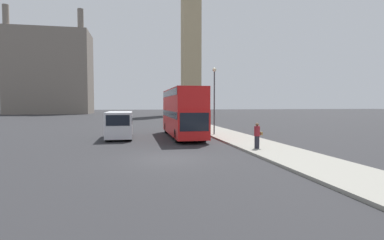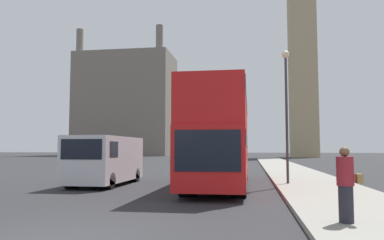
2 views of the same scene
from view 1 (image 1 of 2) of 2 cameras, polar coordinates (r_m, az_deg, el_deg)
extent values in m
plane|color=#28282B|center=(16.63, -4.47, -7.40)|extent=(300.00, 300.00, 0.00)
cube|color=gray|center=(18.67, 17.06, -6.14)|extent=(3.72, 120.00, 0.15)
cube|color=tan|center=(90.45, -0.20, 17.34)|extent=(5.13, 5.13, 50.68)
cube|color=slate|center=(103.79, -25.27, 8.12)|extent=(23.60, 14.28, 25.42)
cylinder|color=slate|center=(103.64, -31.96, 16.66)|extent=(1.71, 1.71, 5.59)
cylinder|color=slate|center=(98.64, -20.47, 17.66)|extent=(1.71, 1.71, 5.59)
cube|color=red|center=(27.28, -1.81, -0.28)|extent=(2.46, 10.92, 2.26)
cube|color=red|center=(27.24, -1.82, 3.99)|extent=(2.46, 10.70, 1.80)
cube|color=black|center=(27.25, -1.82, 1.20)|extent=(2.50, 10.48, 0.55)
cube|color=black|center=(27.25, -1.82, 5.09)|extent=(2.50, 10.27, 0.55)
cube|color=black|center=(21.88, 0.47, -0.39)|extent=(2.17, 0.03, 1.36)
cylinder|color=black|center=(23.45, -2.46, -3.01)|extent=(0.69, 1.08, 1.08)
cylinder|color=black|center=(23.78, 1.78, -2.92)|extent=(0.69, 1.08, 1.08)
cylinder|color=black|center=(31.00, -4.56, -1.54)|extent=(0.69, 1.08, 1.08)
cylinder|color=black|center=(31.25, -1.32, -1.49)|extent=(0.69, 1.08, 1.08)
cube|color=silver|center=(26.88, -13.64, -0.76)|extent=(2.14, 5.44, 2.13)
cube|color=black|center=(24.13, -13.95, -0.07)|extent=(1.82, 0.02, 0.85)
cube|color=black|center=(25.09, -13.84, 0.04)|extent=(2.17, 0.98, 0.68)
cylinder|color=black|center=(25.17, -15.63, -3.11)|extent=(0.54, 0.72, 0.72)
cylinder|color=black|center=(25.09, -11.97, -3.08)|extent=(0.54, 0.72, 0.72)
cylinder|color=black|center=(28.84, -15.04, -2.33)|extent=(0.54, 0.72, 0.72)
cylinder|color=black|center=(28.77, -11.85, -2.30)|extent=(0.54, 0.72, 0.72)
cylinder|color=#23232D|center=(19.79, 12.27, -4.16)|extent=(0.31, 0.31, 0.80)
cylinder|color=maroon|center=(19.72, 12.29, -2.08)|extent=(0.37, 0.37, 0.64)
sphere|color=brown|center=(19.68, 12.30, -0.85)|extent=(0.22, 0.22, 0.22)
cube|color=olive|center=(19.84, 13.04, -2.52)|extent=(0.12, 0.24, 0.20)
cylinder|color=#38383D|center=(28.29, 4.26, 3.22)|extent=(0.12, 0.12, 5.91)
sphere|color=beige|center=(28.48, 4.29, 9.54)|extent=(0.36, 0.36, 0.36)
cube|color=#99999E|center=(54.98, -12.30, 0.40)|extent=(1.90, 4.77, 0.77)
cube|color=black|center=(55.08, -12.30, 1.08)|extent=(1.71, 2.29, 0.52)
cylinder|color=black|center=(53.49, -13.13, 0.08)|extent=(0.42, 0.63, 0.63)
cylinder|color=black|center=(53.46, -11.54, 0.09)|extent=(0.42, 0.63, 0.63)
cylinder|color=black|center=(56.54, -13.01, 0.24)|extent=(0.42, 0.63, 0.63)
cylinder|color=black|center=(56.51, -11.51, 0.25)|extent=(0.42, 0.63, 0.63)
camera|label=2|loc=(10.99, 20.37, -3.62)|focal=35.00mm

